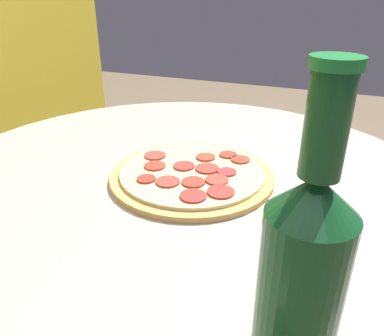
{
  "coord_description": "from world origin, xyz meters",
  "views": [
    {
      "loc": [
        -0.56,
        -0.25,
        1.08
      ],
      "look_at": [
        -0.01,
        -0.03,
        0.8
      ],
      "focal_mm": 35.0,
      "sensor_mm": 36.0,
      "label": 1
    }
  ],
  "objects": [
    {
      "name": "beer_bottle",
      "position": [
        -0.31,
        -0.25,
        0.88
      ],
      "size": [
        0.07,
        0.07,
        0.27
      ],
      "color": "#144C23",
      "rests_on": "table"
    },
    {
      "name": "table",
      "position": [
        0.0,
        0.0,
        0.6
      ],
      "size": [
        0.95,
        0.95,
        0.78
      ],
      "color": "#B2A893",
      "rests_on": "ground_plane"
    },
    {
      "name": "pizza",
      "position": [
        -0.01,
        -0.03,
        0.79
      ],
      "size": [
        0.29,
        0.29,
        0.02
      ],
      "color": "tan",
      "rests_on": "table"
    }
  ]
}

